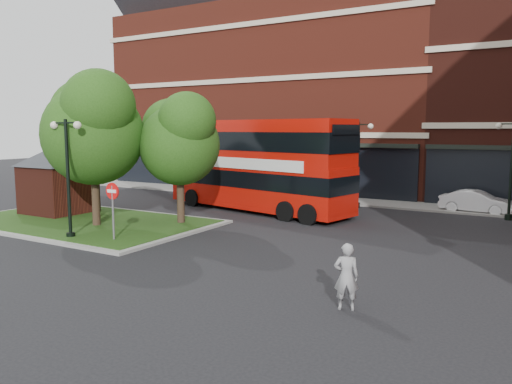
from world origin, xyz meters
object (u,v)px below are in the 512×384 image
Objects in this scene: car_silver at (250,189)px; car_white at (476,202)px; woman at (346,277)px; bus at (256,159)px.

car_white is (13.61, 1.50, -0.02)m from car_silver.
woman is 0.46× the size of car_silver.
woman is at bearing -178.38° from car_white.
car_white is at bearing -87.72° from car_silver.
car_silver is at bearing 137.31° from bus.
car_silver reaches higher than car_white.
bus reaches higher than woman.
bus is at bearing 121.60° from car_white.
woman is at bearing -38.69° from bus.
woman is 17.79m from car_white.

